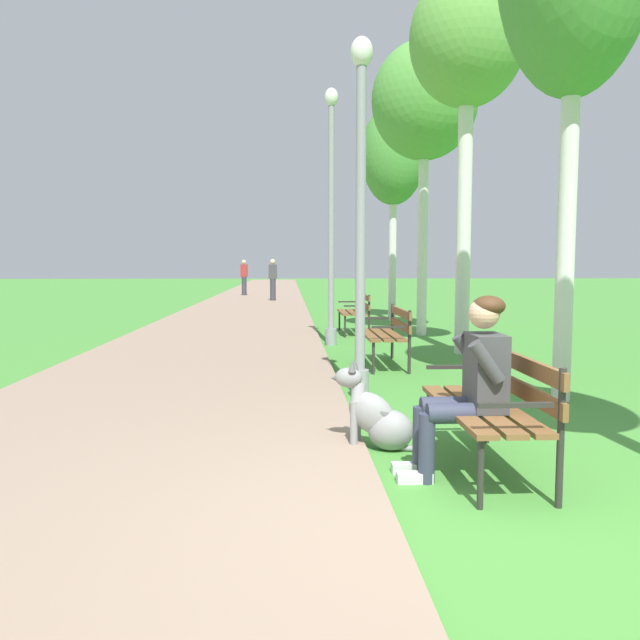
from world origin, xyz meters
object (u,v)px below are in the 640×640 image
object	(u,v)px
lamp_post_near	(361,214)
birch_tree_fifth	(393,156)
park_bench_far	(356,309)
person_seated_on_near_bench	(470,379)
dog_grey	(377,417)
birch_tree_third	(467,44)
park_bench_near	(493,399)
lamp_post_mid	(331,214)
pedestrian_distant	(273,280)
park_bench_mid	(388,330)
birch_tree_fourth	(425,103)
pedestrian_further_distant	(244,278)

from	to	relation	value
lamp_post_near	birch_tree_fifth	size ratio (longest dim) A/B	0.70
park_bench_far	person_seated_on_near_bench	size ratio (longest dim) A/B	1.20
dog_grey	birch_tree_third	world-z (taller)	birch_tree_third
park_bench_near	park_bench_far	distance (m)	8.82
lamp_post_mid	pedestrian_distant	distance (m)	13.49
park_bench_far	lamp_post_near	distance (m)	6.48
pedestrian_distant	park_bench_mid	bearing A→B (deg)	-82.65
birch_tree_fourth	pedestrian_distant	size ratio (longest dim) A/B	3.57
park_bench_far	dog_grey	xyz separation A→B (m)	(-0.72, -8.26, -0.25)
park_bench_mid	pedestrian_distant	world-z (taller)	pedestrian_distant
dog_grey	lamp_post_near	bearing A→B (deg)	87.50
birch_tree_third	pedestrian_distant	bearing A→B (deg)	103.35
park_bench_far	pedestrian_further_distant	distance (m)	16.06
park_bench_far	lamp_post_near	bearing A→B (deg)	-95.81
lamp_post_near	person_seated_on_near_bench	bearing A→B (deg)	-80.47
lamp_post_near	pedestrian_distant	size ratio (longest dim) A/B	2.33
person_seated_on_near_bench	park_bench_far	bearing A→B (deg)	88.77
birch_tree_fourth	birch_tree_fifth	xyz separation A→B (m)	(-0.04, 3.45, -0.47)
park_bench_mid	person_seated_on_near_bench	size ratio (longest dim) A/B	1.20
park_bench_near	lamp_post_mid	bearing A→B (deg)	95.51
birch_tree_fourth	birch_tree_third	bearing A→B (deg)	-87.91
person_seated_on_near_bench	birch_tree_third	bearing A→B (deg)	74.90
park_bench_far	birch_tree_third	xyz separation A→B (m)	(1.41, -3.00, 4.39)
birch_tree_third	pedestrian_further_distant	world-z (taller)	birch_tree_third
birch_tree_fourth	birch_tree_fifth	world-z (taller)	birch_tree_fourth
dog_grey	person_seated_on_near_bench	bearing A→B (deg)	-51.94
person_seated_on_near_bench	dog_grey	distance (m)	0.96
lamp_post_near	pedestrian_distant	world-z (taller)	lamp_post_near
park_bench_near	lamp_post_near	distance (m)	3.01
dog_grey	lamp_post_mid	xyz separation A→B (m)	(0.07, 6.40, 2.08)
person_seated_on_near_bench	dog_grey	size ratio (longest dim) A/B	1.55
dog_grey	lamp_post_mid	size ratio (longest dim) A/B	0.18
lamp_post_mid	birch_tree_fifth	xyz separation A→B (m)	(1.93, 4.97, 1.86)
lamp_post_mid	park_bench_near	bearing A→B (deg)	-84.49
park_bench_mid	lamp_post_near	size ratio (longest dim) A/B	0.39
pedestrian_distant	pedestrian_further_distant	size ratio (longest dim) A/B	1.00
park_bench_far	lamp_post_mid	distance (m)	2.68
park_bench_mid	lamp_post_near	bearing A→B (deg)	-107.08
park_bench_mid	lamp_post_mid	xyz separation A→B (m)	(-0.65, 2.35, 1.82)
park_bench_far	pedestrian_further_distant	size ratio (longest dim) A/B	0.91
park_bench_near	park_bench_mid	bearing A→B (deg)	90.21
park_bench_near	pedestrian_distant	distance (m)	20.40
lamp_post_near	birch_tree_third	size ratio (longest dim) A/B	0.64
park_bench_near	park_bench_mid	world-z (taller)	same
lamp_post_mid	dog_grey	bearing A→B (deg)	-90.61
pedestrian_distant	park_bench_near	bearing A→B (deg)	-84.26
park_bench_near	birch_tree_fourth	bearing A→B (deg)	81.29
lamp_post_near	pedestrian_distant	distance (m)	17.84
pedestrian_further_distant	park_bench_far	bearing A→B (deg)	-77.66
lamp_post_mid	park_bench_far	bearing A→B (deg)	70.53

